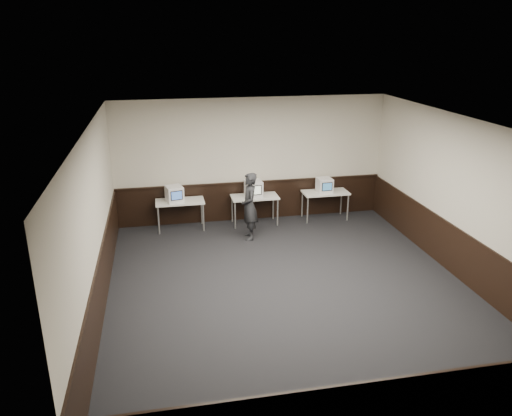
{
  "coord_description": "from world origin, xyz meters",
  "views": [
    {
      "loc": [
        -2.32,
        -8.3,
        4.74
      ],
      "look_at": [
        -0.36,
        1.6,
        1.15
      ],
      "focal_mm": 35.0,
      "sensor_mm": 36.0,
      "label": 1
    }
  ],
  "objects_px": {
    "desk_center": "(255,199)",
    "emac_center": "(254,189)",
    "emac_left": "(174,194)",
    "emac_right": "(324,185)",
    "desk_left": "(180,203)",
    "desk_right": "(325,194)",
    "person": "(249,206)"
  },
  "relations": [
    {
      "from": "desk_right",
      "to": "emac_center",
      "type": "xyz_separation_m",
      "value": [
        -1.93,
        -0.01,
        0.28
      ]
    },
    {
      "from": "emac_center",
      "to": "emac_right",
      "type": "xyz_separation_m",
      "value": [
        1.89,
        -0.01,
        -0.02
      ]
    },
    {
      "from": "desk_left",
      "to": "emac_right",
      "type": "distance_m",
      "value": 3.77
    },
    {
      "from": "desk_left",
      "to": "desk_right",
      "type": "relative_size",
      "value": 1.0
    },
    {
      "from": "desk_center",
      "to": "emac_center",
      "type": "distance_m",
      "value": 0.28
    },
    {
      "from": "emac_center",
      "to": "emac_right",
      "type": "distance_m",
      "value": 1.89
    },
    {
      "from": "emac_left",
      "to": "desk_center",
      "type": "bearing_deg",
      "value": -12.29
    },
    {
      "from": "desk_center",
      "to": "emac_right",
      "type": "xyz_separation_m",
      "value": [
        1.86,
        -0.02,
        0.26
      ]
    },
    {
      "from": "emac_right",
      "to": "person",
      "type": "distance_m",
      "value": 2.36
    },
    {
      "from": "desk_left",
      "to": "desk_right",
      "type": "height_order",
      "value": "same"
    },
    {
      "from": "desk_center",
      "to": "emac_right",
      "type": "relative_size",
      "value": 2.89
    },
    {
      "from": "desk_left",
      "to": "desk_center",
      "type": "height_order",
      "value": "same"
    },
    {
      "from": "emac_left",
      "to": "emac_center",
      "type": "distance_m",
      "value": 1.99
    },
    {
      "from": "desk_right",
      "to": "emac_right",
      "type": "relative_size",
      "value": 2.89
    },
    {
      "from": "desk_left",
      "to": "person",
      "type": "bearing_deg",
      "value": -30.45
    },
    {
      "from": "desk_right",
      "to": "emac_left",
      "type": "bearing_deg",
      "value": -179.55
    },
    {
      "from": "desk_right",
      "to": "person",
      "type": "bearing_deg",
      "value": -157.03
    },
    {
      "from": "person",
      "to": "desk_right",
      "type": "bearing_deg",
      "value": 113.7
    },
    {
      "from": "emac_left",
      "to": "emac_center",
      "type": "height_order",
      "value": "emac_center"
    },
    {
      "from": "emac_center",
      "to": "desk_center",
      "type": "bearing_deg",
      "value": 13.54
    },
    {
      "from": "emac_left",
      "to": "emac_right",
      "type": "bearing_deg",
      "value": -12.98
    },
    {
      "from": "desk_right",
      "to": "person",
      "type": "distance_m",
      "value": 2.4
    },
    {
      "from": "desk_right",
      "to": "emac_center",
      "type": "height_order",
      "value": "emac_center"
    },
    {
      "from": "desk_left",
      "to": "desk_center",
      "type": "xyz_separation_m",
      "value": [
        1.9,
        0.0,
        0.0
      ]
    },
    {
      "from": "emac_left",
      "to": "person",
      "type": "relative_size",
      "value": 0.3
    },
    {
      "from": "desk_center",
      "to": "desk_right",
      "type": "relative_size",
      "value": 1.0
    },
    {
      "from": "desk_right",
      "to": "emac_left",
      "type": "relative_size",
      "value": 2.44
    },
    {
      "from": "emac_center",
      "to": "person",
      "type": "relative_size",
      "value": 0.29
    },
    {
      "from": "emac_right",
      "to": "desk_left",
      "type": "bearing_deg",
      "value": 178.06
    },
    {
      "from": "emac_right",
      "to": "emac_left",
      "type": "bearing_deg",
      "value": 178.53
    },
    {
      "from": "desk_left",
      "to": "desk_center",
      "type": "bearing_deg",
      "value": 0.0
    },
    {
      "from": "emac_center",
      "to": "person",
      "type": "distance_m",
      "value": 0.98
    }
  ]
}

